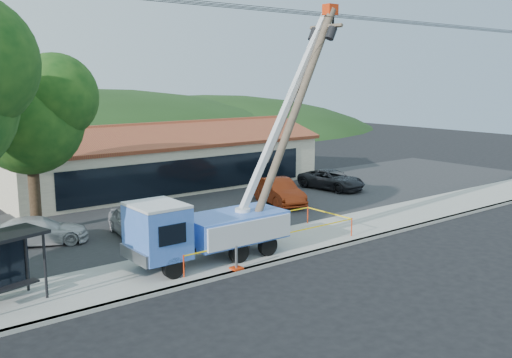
{
  "coord_description": "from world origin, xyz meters",
  "views": [
    {
      "loc": [
        -15.35,
        -15.51,
        7.78
      ],
      "look_at": [
        0.67,
        5.0,
        3.1
      ],
      "focal_mm": 40.0,
      "sensor_mm": 36.0,
      "label": 1
    }
  ],
  "objects": [
    {
      "name": "parking_lot",
      "position": [
        0.0,
        12.0,
        0.05
      ],
      "size": [
        60.0,
        12.0,
        0.1
      ],
      "primitive_type": "cube",
      "color": "#28282B",
      "rests_on": "ground"
    },
    {
      "name": "ground",
      "position": [
        0.0,
        0.0,
        0.0
      ],
      "size": [
        120.0,
        120.0,
        0.0
      ],
      "primitive_type": "plane",
      "color": "black",
      "rests_on": "ground"
    },
    {
      "name": "utility_truck",
      "position": [
        -2.8,
        3.9,
        1.73
      ],
      "size": [
        10.47,
        3.74,
        10.9
      ],
      "color": "black",
      "rests_on": "ground"
    },
    {
      "name": "curb",
      "position": [
        0.0,
        2.1,
        0.07
      ],
      "size": [
        60.0,
        0.25,
        0.15
      ],
      "primitive_type": "cube",
      "color": "#A7A59C",
      "rests_on": "ground"
    },
    {
      "name": "car_white",
      "position": [
        -7.55,
        10.88,
        0.0
      ],
      "size": [
        4.76,
        3.17,
        1.28
      ],
      "primitive_type": "imported",
      "rotation": [
        0.0,
        0.0,
        1.23
      ],
      "color": "silver",
      "rests_on": "ground"
    },
    {
      "name": "car_dark",
      "position": [
        12.66,
        11.85,
        0.0
      ],
      "size": [
        2.76,
        5.03,
        1.34
      ],
      "primitive_type": "imported",
      "rotation": [
        0.0,
        0.0,
        0.12
      ],
      "color": "black",
      "rests_on": "ground"
    },
    {
      "name": "tree_lot",
      "position": [
        -7.0,
        13.0,
        6.21
      ],
      "size": [
        6.3,
        5.6,
        8.94
      ],
      "color": "#332316",
      "rests_on": "ground"
    },
    {
      "name": "car_red",
      "position": [
        6.73,
        10.55,
        0.0
      ],
      "size": [
        2.81,
        5.02,
        1.57
      ],
      "primitive_type": "imported",
      "rotation": [
        0.0,
        0.0,
        -0.26
      ],
      "color": "maroon",
      "rests_on": "ground"
    },
    {
      "name": "sidewalk",
      "position": [
        0.0,
        4.0,
        0.07
      ],
      "size": [
        60.0,
        4.0,
        0.15
      ],
      "primitive_type": "cube",
      "color": "#A7A59C",
      "rests_on": "ground"
    },
    {
      "name": "bus_shelter",
      "position": [
        -10.72,
        4.36,
        1.95
      ],
      "size": [
        2.86,
        2.16,
        2.46
      ],
      "rotation": [
        0.0,
        0.0,
        0.25
      ],
      "color": "black",
      "rests_on": "ground"
    },
    {
      "name": "leaning_pole",
      "position": [
        1.65,
        3.58,
        6.01
      ],
      "size": [
        5.48,
        2.0,
        10.81
      ],
      "color": "brown",
      "rests_on": "ground"
    },
    {
      "name": "hill_east",
      "position": [
        30.0,
        55.0,
        0.0
      ],
      "size": [
        72.8,
        52.0,
        26.0
      ],
      "primitive_type": "ellipsoid",
      "color": "#1B3613",
      "rests_on": "ground"
    },
    {
      "name": "car_silver",
      "position": [
        -3.45,
        9.59,
        0.0
      ],
      "size": [
        2.2,
        4.21,
        1.37
      ],
      "primitive_type": "imported",
      "rotation": [
        0.0,
        0.0,
        -0.15
      ],
      "color": "#B0B1B7",
      "rests_on": "ground"
    },
    {
      "name": "hill_center",
      "position": [
        10.0,
        55.0,
        0.0
      ],
      "size": [
        89.6,
        64.0,
        32.0
      ],
      "primitive_type": "ellipsoid",
      "color": "#1B3613",
      "rests_on": "ground"
    },
    {
      "name": "caution_tape",
      "position": [
        0.07,
        4.29,
        0.83
      ],
      "size": [
        9.47,
        3.16,
        0.91
      ],
      "color": "red",
      "rests_on": "ground"
    },
    {
      "name": "strip_mall",
      "position": [
        4.0,
        19.98,
        1.88
      ],
      "size": [
        22.5,
        8.53,
        4.67
      ],
      "color": "#BEB297",
      "rests_on": "ground"
    }
  ]
}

